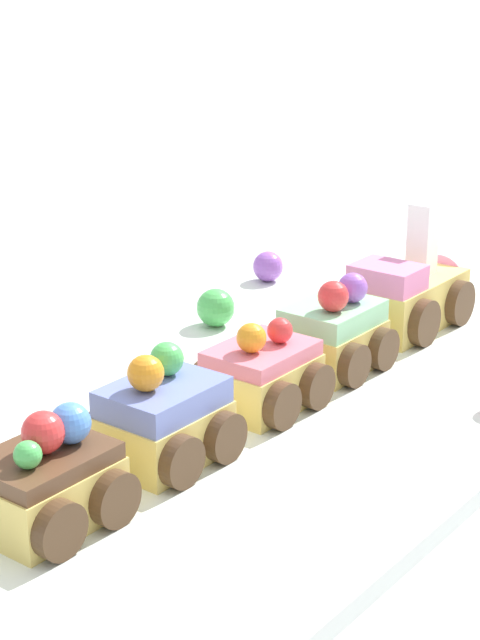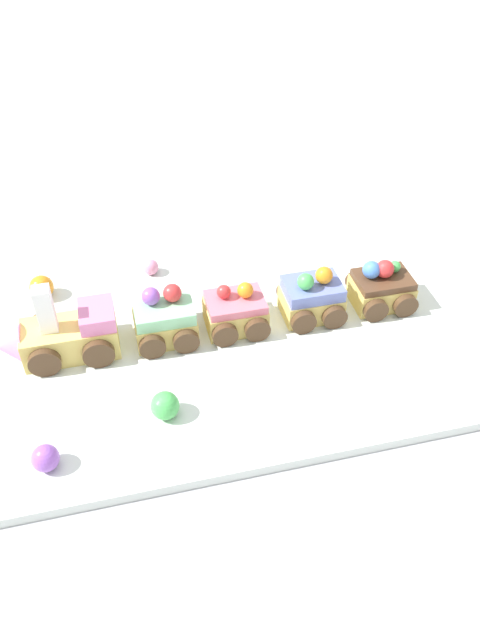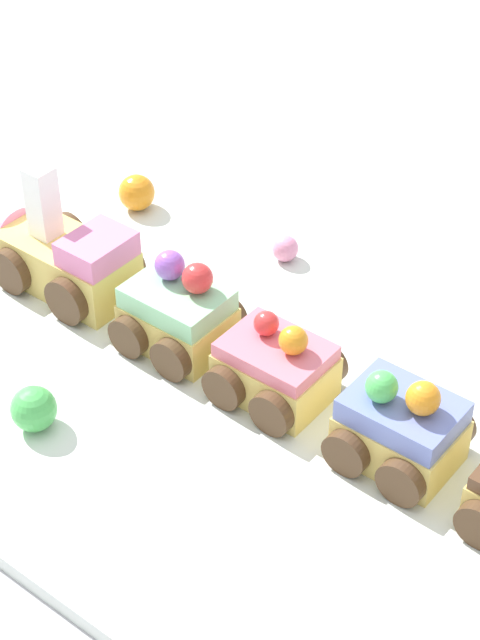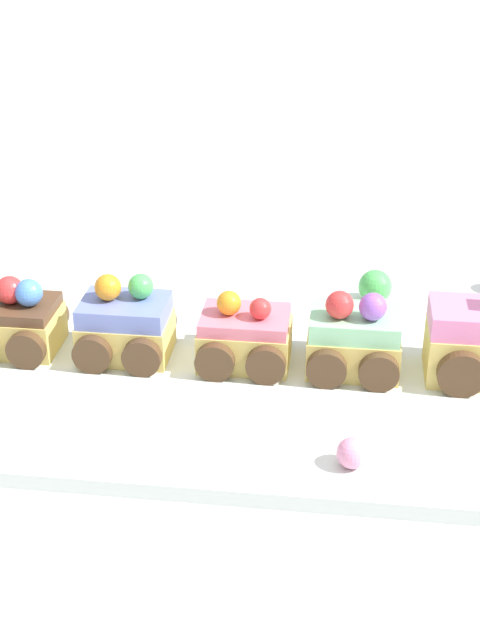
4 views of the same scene
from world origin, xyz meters
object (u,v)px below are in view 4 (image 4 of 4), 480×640
(cake_car_mint, at_px, (354,340))
(cake_car_strawberry, at_px, (245,337))
(cake_car_chocolate, at_px, (15,322))
(gumball_pink, at_px, (352,453))
(gumball_green, at_px, (375,286))
(cake_car_blueberry, at_px, (126,326))

(cake_car_mint, distance_m, cake_car_strawberry, 0.08)
(cake_car_mint, bearing_deg, cake_car_chocolate, 179.93)
(cake_car_strawberry, relative_size, cake_car_chocolate, 1.00)
(cake_car_chocolate, relative_size, gumball_pink, 3.37)
(cake_car_strawberry, bearing_deg, cake_car_mint, -0.33)
(gumball_green, bearing_deg, cake_car_strawberry, -130.43)
(gumball_green, bearing_deg, cake_car_chocolate, -157.30)
(cake_car_strawberry, bearing_deg, gumball_green, 49.51)
(cake_car_chocolate, height_order, gumball_green, cake_car_chocolate)
(cake_car_blueberry, distance_m, gumball_green, 0.23)
(cake_car_strawberry, relative_size, cake_car_blueberry, 1.00)
(cake_car_mint, relative_size, gumball_green, 2.35)
(cake_car_blueberry, xyz_separation_m, cake_car_chocolate, (-0.09, -0.00, -0.00))
(cake_car_strawberry, distance_m, cake_car_chocolate, 0.18)
(cake_car_blueberry, xyz_separation_m, gumball_green, (0.19, 0.12, -0.01))
(cake_car_mint, height_order, cake_car_strawberry, cake_car_mint)
(cake_car_blueberry, bearing_deg, gumball_pink, -35.33)
(cake_car_strawberry, bearing_deg, cake_car_blueberry, 179.70)
(cake_car_mint, bearing_deg, gumball_pink, -89.47)
(cake_car_strawberry, height_order, cake_car_blueberry, cake_car_blueberry)
(gumball_pink, bearing_deg, gumball_green, 86.12)
(gumball_pink, relative_size, gumball_green, 0.70)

